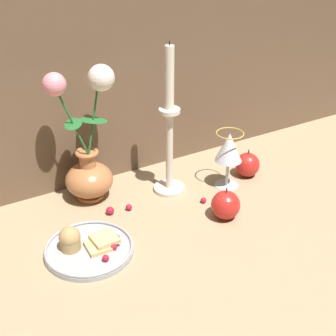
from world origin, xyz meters
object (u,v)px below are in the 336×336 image
(vase, at_px, (88,158))
(apple_near_glass, at_px, (247,165))
(wine_glass, at_px, (229,149))
(candlestick, at_px, (169,137))
(apple_beside_vase, at_px, (226,205))
(plate_with_pastries, at_px, (87,247))

(vase, distance_m, apple_near_glass, 0.43)
(wine_glass, bearing_deg, candlestick, 158.85)
(vase, distance_m, apple_beside_vase, 0.34)
(vase, relative_size, candlestick, 0.88)
(wine_glass, xyz_separation_m, apple_beside_vase, (-0.09, -0.12, -0.07))
(vase, height_order, plate_with_pastries, vase)
(candlestick, distance_m, apple_beside_vase, 0.21)
(plate_with_pastries, xyz_separation_m, wine_glass, (0.42, 0.07, 0.09))
(plate_with_pastries, height_order, wine_glass, wine_glass)
(vase, distance_m, wine_glass, 0.35)
(plate_with_pastries, distance_m, candlestick, 0.33)
(vase, distance_m, candlestick, 0.20)
(wine_glass, relative_size, apple_beside_vase, 1.89)
(apple_near_glass, bearing_deg, candlestick, 169.63)
(apple_beside_vase, xyz_separation_m, apple_near_glass, (0.17, 0.13, -0.00))
(apple_beside_vase, distance_m, apple_near_glass, 0.21)
(plate_with_pastries, relative_size, candlestick, 0.49)
(plate_with_pastries, bearing_deg, candlestick, 24.73)
(vase, xyz_separation_m, candlestick, (0.19, -0.07, 0.04))
(candlestick, bearing_deg, wine_glass, -21.15)
(plate_with_pastries, height_order, candlestick, candlestick)
(candlestick, bearing_deg, plate_with_pastries, -155.27)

